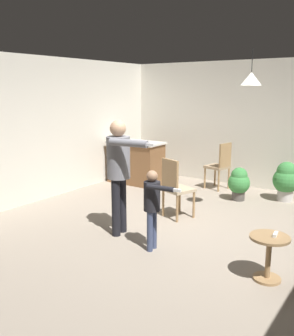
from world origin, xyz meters
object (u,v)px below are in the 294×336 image
(kitchen_counter, at_px, (136,162))
(spare_remote_on_table, at_px, (275,234))
(dining_chair_by_counter, at_px, (220,164))
(dining_chair_near_wall, at_px, (175,186))
(potted_plant_corner, at_px, (239,182))
(person_child, at_px, (153,201))
(side_table_by_couch, at_px, (269,253))
(person_adult, at_px, (119,165))
(potted_plant_by_wall, at_px, (286,179))

(kitchen_counter, xyz_separation_m, spare_remote_on_table, (3.88, -2.66, 0.06))
(kitchen_counter, height_order, dining_chair_by_counter, dining_chair_by_counter)
(dining_chair_near_wall, bearing_deg, potted_plant_corner, 92.22)
(person_child, relative_size, spare_remote_on_table, 8.31)
(dining_chair_by_counter, xyz_separation_m, dining_chair_near_wall, (0.15, -2.11, 0.00))
(side_table_by_couch, bearing_deg, spare_remote_on_table, 44.38)
(person_child, xyz_separation_m, spare_remote_on_table, (1.55, 0.12, -0.13))
(potted_plant_corner, bearing_deg, dining_chair_by_counter, 139.65)
(person_adult, xyz_separation_m, dining_chair_near_wall, (0.31, 1.06, -0.49))
(person_adult, bearing_deg, person_child, 67.36)
(dining_chair_by_counter, relative_size, spare_remote_on_table, 7.69)
(person_child, bearing_deg, side_table_by_couch, 86.60)
(side_table_by_couch, bearing_deg, person_child, -177.30)
(person_child, distance_m, potted_plant_by_wall, 3.41)
(side_table_by_couch, bearing_deg, potted_plant_by_wall, 101.79)
(kitchen_counter, bearing_deg, potted_plant_by_wall, 9.46)
(potted_plant_corner, xyz_separation_m, spare_remote_on_table, (1.46, -2.71, 0.19))
(kitchen_counter, relative_size, potted_plant_by_wall, 1.66)
(person_adult, xyz_separation_m, spare_remote_on_table, (2.26, -0.08, -0.50))
(side_table_by_couch, height_order, dining_chair_by_counter, dining_chair_by_counter)
(dining_chair_by_counter, distance_m, spare_remote_on_table, 3.86)
(kitchen_counter, xyz_separation_m, potted_plant_corner, (2.42, 0.05, -0.13))
(spare_remote_on_table, bearing_deg, potted_plant_corner, 118.42)
(spare_remote_on_table, bearing_deg, kitchen_counter, 145.62)
(kitchen_counter, height_order, person_child, person_child)
(potted_plant_corner, bearing_deg, dining_chair_near_wall, -107.08)
(kitchen_counter, xyz_separation_m, dining_chair_near_wall, (1.94, -1.52, 0.07))
(person_child, height_order, potted_plant_by_wall, person_child)
(spare_remote_on_table, bearing_deg, potted_plant_by_wall, 102.73)
(side_table_by_couch, relative_size, spare_remote_on_table, 4.00)
(kitchen_counter, height_order, person_adult, person_adult)
(person_adult, xyz_separation_m, potted_plant_by_wall, (1.54, 3.11, -0.62))
(potted_plant_by_wall, distance_m, spare_remote_on_table, 3.27)
(dining_chair_by_counter, bearing_deg, spare_remote_on_table, -135.42)
(kitchen_counter, bearing_deg, person_adult, -57.75)
(kitchen_counter, xyz_separation_m, person_adult, (1.63, -2.58, 0.56))
(dining_chair_by_counter, bearing_deg, person_child, -159.04)
(person_child, height_order, dining_chair_near_wall, person_child)
(person_adult, distance_m, person_child, 0.82)
(side_table_by_couch, distance_m, potted_plant_by_wall, 3.30)
(kitchen_counter, distance_m, side_table_by_couch, 4.70)
(person_adult, height_order, potted_plant_corner, person_adult)
(dining_chair_near_wall, xyz_separation_m, potted_plant_by_wall, (1.23, 2.05, -0.13))
(side_table_by_couch, height_order, dining_chair_near_wall, dining_chair_near_wall)
(dining_chair_near_wall, height_order, potted_plant_corner, dining_chair_near_wall)
(spare_remote_on_table, bearing_deg, person_adult, 178.03)
(person_adult, relative_size, spare_remote_on_table, 12.87)
(side_table_by_couch, distance_m, spare_remote_on_table, 0.22)
(person_adult, bearing_deg, kitchen_counter, -155.10)
(person_child, distance_m, potted_plant_corner, 2.84)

